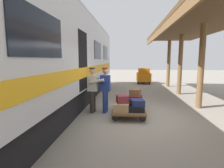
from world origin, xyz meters
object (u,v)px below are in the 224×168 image
Objects in this scene: suitcase_burgundy_valise at (122,99)px; baggage_tug at (144,76)px; train_car at (41,58)px; porter_in_overalls at (105,88)px; suitcase_gray_aluminum at (123,100)px; suitcase_orange_carryall at (136,95)px; suitcase_maroon_trunk at (136,98)px; luggage_cart at (129,107)px; suitcase_navy_fabric at (137,103)px; suitcase_yellow_case at (136,104)px; suitcase_olive_duffel at (122,103)px; suitcase_black_hardshell at (136,108)px; porter_by_door at (93,88)px; suitcase_slate_roller at (135,100)px; suitcase_tan_vintage at (121,107)px; suitcase_brown_leather at (135,92)px.

baggage_tug is at bearing -98.80° from suitcase_burgundy_valise.
porter_in_overalls is at bearing -166.43° from train_car.
suitcase_gray_aluminum is 1.21× the size of suitcase_burgundy_valise.
baggage_tug is at bearing -103.89° from porter_in_overalls.
suitcase_maroon_trunk is (0.02, 0.56, -0.02)m from suitcase_orange_carryall.
luggage_cart is 8.83m from baggage_tug.
luggage_cart is 4.63× the size of suitcase_orange_carryall.
luggage_cart is 1.19× the size of porter_in_overalls.
porter_in_overalls is at bearing -5.19° from suitcase_maroon_trunk.
porter_in_overalls is 8.88m from baggage_tug.
suitcase_orange_carryall is at bearing -89.58° from suitcase_navy_fabric.
luggage_cart is 1.15m from porter_in_overalls.
baggage_tug is at bearing -97.90° from luggage_cart.
train_car is 3.76m from suitcase_yellow_case.
suitcase_maroon_trunk is at bearing -177.95° from suitcase_olive_duffel.
suitcase_gray_aluminum reaches higher than luggage_cart.
suitcase_maroon_trunk is at bearing -175.90° from luggage_cart.
suitcase_olive_duffel is 8.86m from baggage_tug.
suitcase_burgundy_valise is 0.99m from porter_in_overalls.
baggage_tug reaches higher than suitcase_olive_duffel.
suitcase_black_hardshell is (-0.25, 0.56, 0.13)m from luggage_cart.
suitcase_black_hardshell is 0.33× the size of porter_by_door.
suitcase_burgundy_valise is (0.22, 0.53, 0.43)m from luggage_cart.
suitcase_olive_duffel is 1.18× the size of suitcase_orange_carryall.
suitcase_navy_fabric is at bearing -142.69° from suitcase_black_hardshell.
porter_by_door reaches higher than suitcase_gray_aluminum.
suitcase_navy_fabric is (-0.53, 0.53, 0.14)m from suitcase_olive_duffel.
suitcase_maroon_trunk reaches higher than suitcase_black_hardshell.
suitcase_navy_fabric reaches higher than suitcase_slate_roller.
suitcase_tan_vintage is at bearing 0.00° from suitcase_black_hardshell.
suitcase_gray_aluminum is at bearing -63.88° from suitcase_navy_fabric.
train_car is 3.69m from suitcase_navy_fabric.
suitcase_navy_fabric is at bearing 92.99° from suitcase_maroon_trunk.
suitcase_orange_carryall is (-0.02, -0.02, 0.21)m from suitcase_slate_roller.
train_car is at bearing 7.12° from suitcase_maroon_trunk.
luggage_cart is 5.37× the size of suitcase_brown_leather.
suitcase_slate_roller reaches higher than suitcase_black_hardshell.
suitcase_gray_aluminum reaches higher than suitcase_yellow_case.
suitcase_orange_carryall is at bearing -114.09° from suitcase_burgundy_valise.
suitcase_maroon_trunk is 0.28× the size of porter_by_door.
suitcase_olive_duffel and suitcase_tan_vintage have the same top height.
luggage_cart is 3.58× the size of suitcase_slate_roller.
train_car is 2.50m from porter_in_overalls.
suitcase_burgundy_valise is 9.37m from baggage_tug.
suitcase_yellow_case is 1.30× the size of suitcase_brown_leather.
train_car is 3.18m from suitcase_burgundy_valise.
suitcase_olive_duffel reaches higher than suitcase_gray_aluminum.
train_car is 9.63× the size of baggage_tug.
suitcase_brown_leather is (0.03, -0.61, 0.43)m from suitcase_black_hardshell.
porter_by_door is (1.13, -0.59, 0.25)m from suitcase_burgundy_valise.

